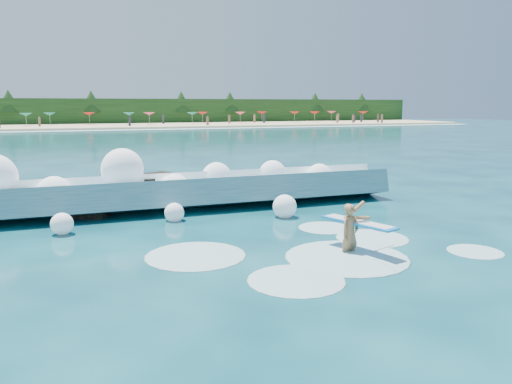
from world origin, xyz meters
The scene contains 11 objects.
ground centered at (0.00, 0.00, 0.00)m, with size 200.00×200.00×0.00m, color #072D3B.
beach centered at (0.00, 78.00, 0.20)m, with size 140.00×20.00×0.40m, color tan.
wet_band centered at (0.00, 67.00, 0.04)m, with size 140.00×5.00×0.08m, color silver.
treeline centered at (0.00, 88.00, 2.50)m, with size 140.00×4.00×5.00m, color black.
breaking_wave centered at (-1.12, 6.33, 0.57)m, with size 19.00×2.92×1.64m.
rock_cluster centered at (-3.80, 6.90, 0.43)m, with size 8.16×3.32×1.35m.
surfer_with_board centered at (2.96, -1.23, 0.59)m, with size 1.21×2.82×1.60m.
wave_spray centered at (-2.07, 6.19, 1.12)m, with size 14.75×4.63×2.36m.
surf_foam centered at (1.95, -0.99, 0.00)m, with size 9.12×6.01×0.16m.
beach_umbrellas centered at (-0.13, 79.91, 2.25)m, with size 110.39×6.86×0.50m.
beachgoers centered at (4.19, 74.68, 1.08)m, with size 105.99×13.74×1.94m.
Camera 1 is at (-3.88, -12.19, 3.86)m, focal length 35.00 mm.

